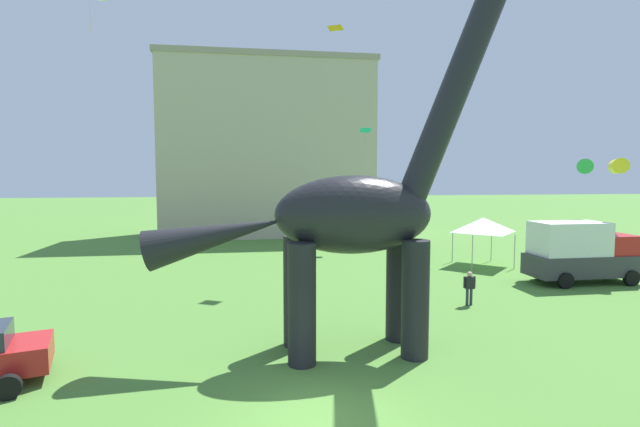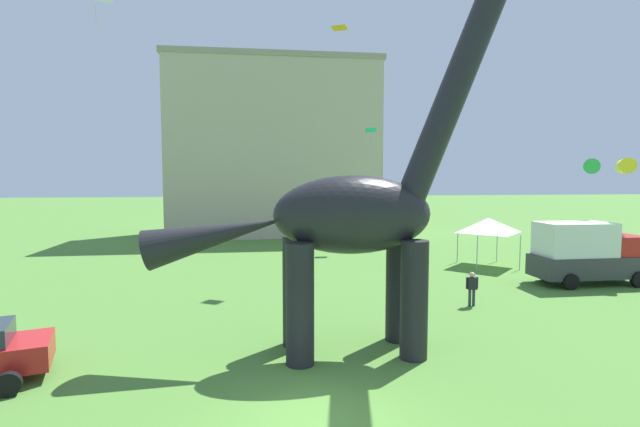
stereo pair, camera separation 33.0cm
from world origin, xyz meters
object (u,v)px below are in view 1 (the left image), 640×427
at_px(dinosaur_sculpture, 352,215).
at_px(parked_box_truck, 580,251).
at_px(kite_high_left, 365,130).
at_px(person_vendor_side, 469,285).
at_px(festival_canopy_tent, 483,225).
at_px(kite_near_low, 611,166).
at_px(kite_trailing, 336,28).

distance_m(dinosaur_sculpture, parked_box_truck, 16.03).
xyz_separation_m(dinosaur_sculpture, kite_high_left, (5.77, 20.94, 4.69)).
bearing_deg(person_vendor_side, dinosaur_sculpture, -49.25).
height_order(festival_canopy_tent, kite_near_low, kite_near_low).
xyz_separation_m(festival_canopy_tent, kite_trailing, (-9.43, -0.50, 11.27)).
bearing_deg(person_vendor_side, festival_canopy_tent, 154.21).
xyz_separation_m(kite_near_low, kite_high_left, (-11.13, 11.68, 2.94)).
xyz_separation_m(parked_box_truck, kite_near_low, (3.02, 1.72, 4.46)).
height_order(kite_trailing, kite_high_left, kite_trailing).
bearing_deg(kite_high_left, person_vendor_side, -88.58).
distance_m(festival_canopy_tent, kite_near_low, 7.57).
xyz_separation_m(parked_box_truck, festival_canopy_tent, (-2.67, 5.21, 0.90)).
bearing_deg(festival_canopy_tent, kite_trailing, -176.95).
distance_m(kite_trailing, kite_high_left, 10.69).
height_order(dinosaur_sculpture, kite_trailing, kite_trailing).
relative_size(kite_trailing, kite_high_left, 0.93).
xyz_separation_m(dinosaur_sculpture, kite_trailing, (1.78, 12.25, 9.46)).
relative_size(parked_box_truck, kite_near_low, 1.82).
bearing_deg(person_vendor_side, parked_box_truck, 117.43).
bearing_deg(kite_trailing, kite_near_low, -11.19).
height_order(festival_canopy_tent, kite_trailing, kite_trailing).
bearing_deg(kite_near_low, festival_canopy_tent, 148.44).
relative_size(parked_box_truck, kite_trailing, 5.42).
bearing_deg(festival_canopy_tent, dinosaur_sculpture, -131.33).
distance_m(parked_box_truck, festival_canopy_tent, 5.92).
relative_size(festival_canopy_tent, kite_high_left, 2.83).
xyz_separation_m(kite_near_low, kite_trailing, (-15.12, 2.99, 7.71)).
bearing_deg(kite_near_low, parked_box_truck, -150.41).
bearing_deg(festival_canopy_tent, parked_box_truck, -62.87).
bearing_deg(kite_trailing, parked_box_truck, -21.25).
relative_size(person_vendor_side, kite_trailing, 1.43).
bearing_deg(kite_high_left, parked_box_truck, -58.82).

